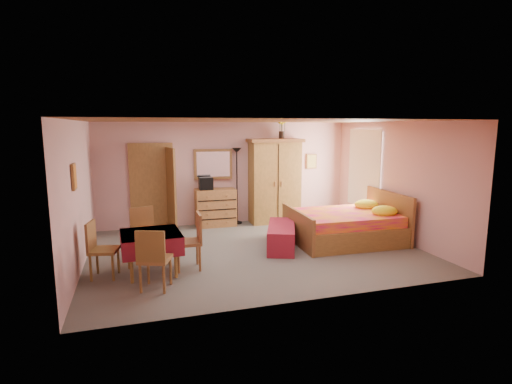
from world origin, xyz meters
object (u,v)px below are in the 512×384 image
object	(u,v)px
floor_lamp	(237,186)
bench	(281,236)
chair_west	(104,250)
stereo	(206,183)
chest_of_drawers	(216,208)
chair_east	(188,242)
sunflower_vase	(282,128)
chair_north	(145,234)
dining_table	(152,253)
chair_south	(155,258)
wall_mirror	(213,164)
bed	(344,218)
wardrobe	(275,181)

from	to	relation	value
floor_lamp	bench	size ratio (longest dim) A/B	1.36
chair_west	stereo	bearing A→B (deg)	154.70
chest_of_drawers	chair_east	bearing A→B (deg)	-109.24
sunflower_vase	chair_north	world-z (taller)	sunflower_vase
dining_table	chair_south	xyz separation A→B (m)	(0.03, -0.71, 0.13)
chair_east	wall_mirror	bearing A→B (deg)	-17.55
bed	dining_table	xyz separation A→B (m)	(-4.12, -0.76, -0.17)
chair_south	wardrobe	bearing A→B (deg)	68.91
chair_north	chair_east	xyz separation A→B (m)	(0.70, -0.72, 0.00)
chest_of_drawers	floor_lamp	bearing A→B (deg)	11.29
bed	dining_table	size ratio (longest dim) A/B	2.35
sunflower_vase	chair_west	bearing A→B (deg)	-145.22
wardrobe	bench	bearing A→B (deg)	-104.55
chest_of_drawers	wardrobe	world-z (taller)	wardrobe
sunflower_vase	chair_east	world-z (taller)	sunflower_vase
wardrobe	chair_north	xyz separation A→B (m)	(-3.33, -2.14, -0.60)
chest_of_drawers	wall_mirror	distance (m)	1.10
floor_lamp	chair_west	distance (m)	4.32
chair_north	chair_west	size ratio (longest dim) A/B	1.03
chest_of_drawers	chair_north	xyz separation A→B (m)	(-1.77, -2.19, 0.02)
wall_mirror	sunflower_vase	size ratio (longest dim) A/B	1.84
chest_of_drawers	bench	size ratio (longest dim) A/B	0.69
floor_lamp	chair_west	xyz separation A→B (m)	(-3.05, -3.02, -0.50)
dining_table	stereo	bearing A→B (deg)	63.41
chest_of_drawers	sunflower_vase	world-z (taller)	sunflower_vase
chest_of_drawers	bed	distance (m)	3.26
sunflower_vase	dining_table	distance (m)	5.02
floor_lamp	chair_east	distance (m)	3.48
chest_of_drawers	floor_lamp	size ratio (longest dim) A/B	0.51
chair_west	chair_north	bearing A→B (deg)	148.50
wall_mirror	sunflower_vase	bearing A→B (deg)	-2.31
stereo	chest_of_drawers	bearing A→B (deg)	4.37
wall_mirror	bed	world-z (taller)	wall_mirror
wall_mirror	floor_lamp	bearing A→B (deg)	-6.34
bed	chair_east	size ratio (longest dim) A/B	2.30
wardrobe	wall_mirror	bearing A→B (deg)	171.77
wall_mirror	chair_north	world-z (taller)	wall_mirror
dining_table	chair_west	size ratio (longest dim) A/B	1.02
bench	chair_east	xyz separation A→B (m)	(-2.02, -0.70, 0.26)
chair_south	bed	bearing A→B (deg)	40.62
stereo	wardrobe	distance (m)	1.79
bench	chest_of_drawers	bearing A→B (deg)	113.02
stereo	chair_south	distance (m)	3.95
floor_lamp	wardrobe	world-z (taller)	wardrobe
floor_lamp	chair_east	bearing A→B (deg)	-118.86
sunflower_vase	chair_south	bearing A→B (deg)	-133.09
sunflower_vase	stereo	bearing A→B (deg)	-178.72
chest_of_drawers	dining_table	size ratio (longest dim) A/B	1.02
chest_of_drawers	bed	size ratio (longest dim) A/B	0.44
bed	chair_east	distance (m)	3.57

